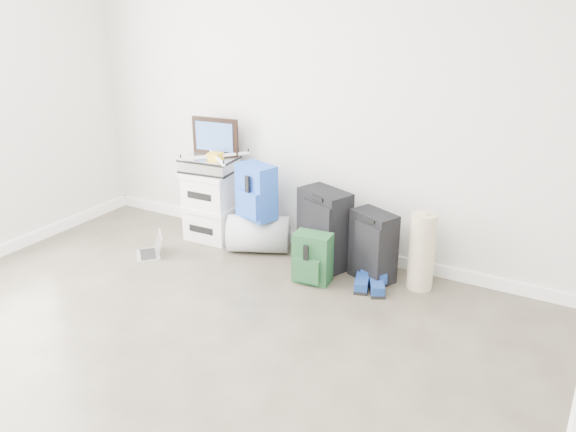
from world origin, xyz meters
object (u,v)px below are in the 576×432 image
Objects in this scene: briefcase at (210,164)px; laptop at (152,250)px; large_suitcase at (324,229)px; duffel_bag at (259,234)px; carry_on at (373,247)px; boxes_stack at (212,205)px.

briefcase is 0.89m from laptop.
briefcase is 1.20m from large_suitcase.
large_suitcase is (0.62, 0.02, 0.16)m from duffel_bag.
briefcase reaches higher than duffel_bag.
duffel_bag is at bearing -156.53° from carry_on.
laptop is at bearing -169.05° from duffel_bag.
duffel_bag is at bearing -6.12° from boxes_stack.
boxes_stack is at bearing -159.24° from large_suitcase.
large_suitcase reaches higher than laptop.
duffel_bag is at bearing -10.75° from briefcase.
laptop is at bearing -136.29° from large_suitcase.
large_suitcase is (1.14, -0.02, 0.01)m from boxes_stack.
carry_on is (1.05, -0.01, 0.12)m from duffel_bag.
carry_on is (1.58, -0.05, -0.04)m from boxes_stack.
briefcase is 0.87× the size of duffel_bag.
laptop is at bearing -117.68° from briefcase.
duffel_bag is 0.80× the size of large_suitcase.
briefcase is at bearing -157.83° from carry_on.
boxes_stack reaches higher than laptop.
laptop is (-1.36, -0.54, -0.28)m from large_suitcase.
duffel_bag is (0.52, -0.04, -0.54)m from briefcase.
duffel_bag is 1.06m from carry_on.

